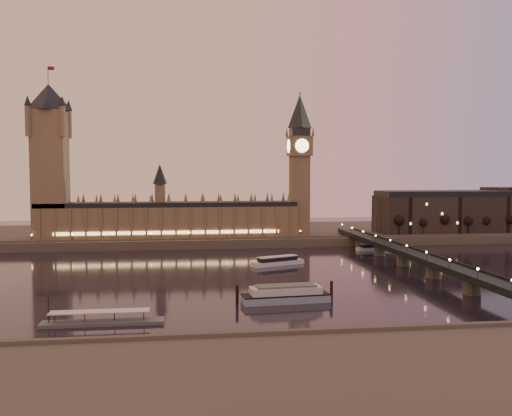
{
  "coord_description": "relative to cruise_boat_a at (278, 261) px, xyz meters",
  "views": [
    {
      "loc": [
        -32.64,
        -284.59,
        53.03
      ],
      "look_at": [
        10.52,
        35.0,
        32.1
      ],
      "focal_mm": 40.0,
      "sensor_mm": 36.0,
      "label": 1
    }
  ],
  "objects": [
    {
      "name": "bare_tree_1",
      "position": [
        120.92,
        78.95,
        13.7
      ],
      "size": [
        6.54,
        6.54,
        13.29
      ],
      "color": "black",
      "rests_on": "ground"
    },
    {
      "name": "city_block",
      "position": [
        172.78,
        100.88,
        20.01
      ],
      "size": [
        155.0,
        45.0,
        34.0
      ],
      "color": "black",
      "rests_on": "ground"
    },
    {
      "name": "cruise_boat_b",
      "position": [
        74.71,
        50.6,
        -0.25
      ],
      "size": [
        24.87,
        8.1,
        4.51
      ],
      "rotation": [
        0.0,
        0.0,
        0.08
      ],
      "color": "silver",
      "rests_on": "ground"
    },
    {
      "name": "bare_tree_3",
      "position": [
        154.9,
        78.95,
        13.7
      ],
      "size": [
        6.54,
        6.54,
        13.29
      ],
      "color": "black",
      "rests_on": "ground"
    },
    {
      "name": "victoria_tower",
      "position": [
        -142.16,
        90.95,
        63.55
      ],
      "size": [
        31.68,
        31.68,
        118.0
      ],
      "color": "brown",
      "rests_on": "ground"
    },
    {
      "name": "ground",
      "position": [
        -22.16,
        -30.05,
        -2.24
      ],
      "size": [
        700.0,
        700.0,
        0.0
      ],
      "primitive_type": "plane",
      "color": "black",
      "rests_on": "ground"
    },
    {
      "name": "bare_tree_0",
      "position": [
        103.93,
        78.95,
        13.7
      ],
      "size": [
        6.54,
        6.54,
        13.29
      ],
      "color": "black",
      "rests_on": "ground"
    },
    {
      "name": "big_ben",
      "position": [
        31.83,
        90.94,
        61.72
      ],
      "size": [
        17.68,
        17.68,
        104.0
      ],
      "color": "brown",
      "rests_on": "ground"
    },
    {
      "name": "palace_of_westminster",
      "position": [
        -62.29,
        90.94,
        19.47
      ],
      "size": [
        180.0,
        26.62,
        52.0
      ],
      "color": "brown",
      "rests_on": "ground"
    },
    {
      "name": "bare_tree_4",
      "position": [
        171.89,
        78.95,
        13.7
      ],
      "size": [
        6.54,
        6.54,
        13.29
      ],
      "color": "black",
      "rests_on": "ground"
    },
    {
      "name": "westminster_bridge",
      "position": [
        69.45,
        -30.05,
        3.28
      ],
      "size": [
        13.2,
        260.0,
        15.3
      ],
      "color": "black",
      "rests_on": "ground"
    },
    {
      "name": "far_embankment",
      "position": [
        7.84,
        134.95,
        0.76
      ],
      "size": [
        560.0,
        130.0,
        6.0
      ],
      "primitive_type": "cube",
      "color": "#423D35",
      "rests_on": "ground"
    },
    {
      "name": "near_embankment",
      "position": [
        7.84,
        -205.05,
        0.76
      ],
      "size": [
        560.0,
        110.0,
        6.0
      ],
      "primitive_type": "cube",
      "color": "#423D35",
      "rests_on": "ground"
    },
    {
      "name": "pontoon_pier",
      "position": [
        -81.67,
        -114.95,
        -1.03
      ],
      "size": [
        41.98,
        7.0,
        11.2
      ],
      "color": "#595B5E",
      "rests_on": "ground"
    },
    {
      "name": "moored_barge",
      "position": [
        -12.4,
        -90.41,
        0.93
      ],
      "size": [
        40.84,
        12.88,
        7.51
      ],
      "rotation": [
        0.0,
        0.0,
        0.08
      ],
      "color": "#879AAC",
      "rests_on": "ground"
    },
    {
      "name": "bare_tree_5",
      "position": [
        188.88,
        78.95,
        13.7
      ],
      "size": [
        6.54,
        6.54,
        13.29
      ],
      "color": "black",
      "rests_on": "ground"
    },
    {
      "name": "bare_tree_2",
      "position": [
        137.91,
        78.95,
        13.7
      ],
      "size": [
        6.54,
        6.54,
        13.29
      ],
      "color": "black",
      "rests_on": "ground"
    },
    {
      "name": "cruise_boat_a",
      "position": [
        0.0,
        0.0,
        0.0
      ],
      "size": [
        31.94,
        18.47,
        5.08
      ],
      "rotation": [
        0.0,
        0.0,
        0.39
      ],
      "color": "silver",
      "rests_on": "ground"
    }
  ]
}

